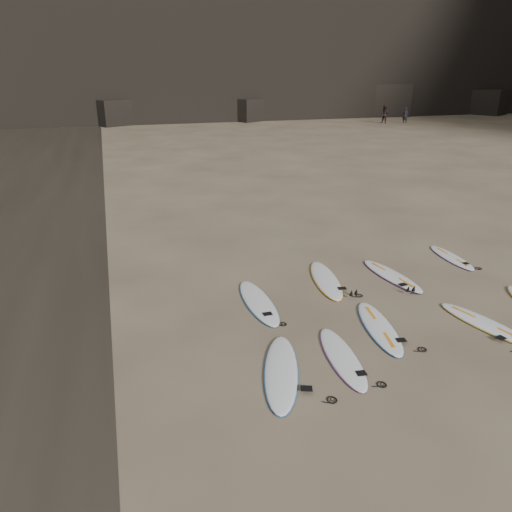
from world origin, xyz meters
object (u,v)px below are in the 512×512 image
Objects in this scene: surfboard_5 at (259,302)px; surfboard_6 at (326,279)px; surfboard_1 at (342,357)px; surfboard_7 at (392,275)px; surfboard_3 at (486,324)px; surfboard_8 at (451,257)px; person_a at (405,115)px; surfboard_2 at (379,327)px; person_b at (385,115)px; surfboard_0 at (281,371)px.

surfboard_6 is (2.24, 0.82, 0.00)m from surfboard_5.
surfboard_7 is (3.26, 3.51, 0.00)m from surfboard_1.
surfboard_3 is 4.39m from surfboard_8.
surfboard_3 is at bearing -28.75° from surfboard_5.
surfboard_8 is 1.40× the size of person_a.
person_b reaches higher than surfboard_2.
person_a reaches higher than surfboard_8.
surfboard_8 is (6.77, 1.31, -0.01)m from surfboard_5.
surfboard_7 is at bearing 53.91° from surfboard_1.
person_b is at bearing 55.76° from surfboard_5.
surfboard_8 is (4.53, 0.49, -0.01)m from surfboard_6.
person_a is at bearing 46.21° from surfboard_3.
surfboard_5 reaches higher than surfboard_1.
surfboard_1 is 7.23m from surfboard_8.
surfboard_3 reaches higher than surfboard_8.
person_a reaches higher than surfboard_0.
surfboard_8 is at bearing 16.94° from surfboard_6.
surfboard_1 is 4.00m from surfboard_6.
surfboard_3 is 3.23m from surfboard_7.
surfboard_2 is (1.38, 0.91, 0.00)m from surfboard_1.
person_a is at bearing 44.76° from person_b.
surfboard_6 is at bearing 74.63° from surfboard_0.
surfboard_1 is 1.38× the size of person_b.
person_a is 2.24m from person_b.
surfboard_0 is 1.00× the size of surfboard_6.
surfboard_0 reaches higher than surfboard_1.
person_b is at bearing 66.37° from surfboard_8.
surfboard_5 is (0.46, 3.09, 0.00)m from surfboard_0.
surfboard_1 is at bearing 24.58° from surfboard_0.
person_b reaches higher than surfboard_5.
surfboard_1 is 3.88m from surfboard_3.
surfboard_0 is 1.00× the size of surfboard_5.
surfboard_6 is at bearing 112.50° from surfboard_3.
surfboard_7 is at bearing 2.94° from surfboard_6.
surfboard_2 is (2.78, 1.04, -0.00)m from surfboard_0.
surfboard_7 is at bearing 7.35° from surfboard_5.
surfboard_0 is 4.76m from surfboard_6.
person_b is (17.63, 34.71, 0.85)m from surfboard_8.
surfboard_2 is 44.02m from person_b.
surfboard_2 is 0.95× the size of surfboard_6.
surfboard_0 and surfboard_6 have the same top height.
surfboard_5 is at bearing 100.77° from surfboard_0.
surfboard_8 is (5.84, 4.27, -0.00)m from surfboard_1.
person_b reaches higher than person_a.
surfboard_6 is at bearing 19.95° from surfboard_5.
surfboard_8 is 38.94m from person_b.
surfboard_6 is (1.31, 3.78, 0.01)m from surfboard_1.
surfboard_2 reaches higher than surfboard_3.
surfboard_2 is at bearing 101.61° from person_a.
surfboard_0 is at bearing -69.37° from person_b.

